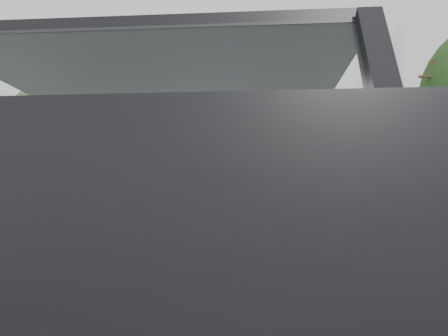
% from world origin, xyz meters
% --- Properties ---
extents(subject_car, '(1.80, 4.00, 1.45)m').
position_xyz_m(subject_car, '(0.00, 0.00, 0.72)').
color(subject_car, black).
rests_on(subject_car, ground).
extents(dashboard, '(1.58, 0.45, 0.30)m').
position_xyz_m(dashboard, '(0.00, 0.62, 0.85)').
color(dashboard, black).
rests_on(dashboard, subject_car).
extents(driver_seat, '(0.50, 0.72, 0.42)m').
position_xyz_m(driver_seat, '(-0.40, -0.29, 0.88)').
color(driver_seat, black).
rests_on(driver_seat, subject_car).
extents(passenger_seat, '(0.50, 0.72, 0.42)m').
position_xyz_m(passenger_seat, '(0.40, -0.29, 0.88)').
color(passenger_seat, black).
rests_on(passenger_seat, subject_car).
extents(steering_wheel, '(0.36, 0.36, 0.04)m').
position_xyz_m(steering_wheel, '(-0.40, 0.33, 0.92)').
color(steering_wheel, black).
rests_on(steering_wheel, dashboard).
extents(cat, '(0.65, 0.26, 0.28)m').
position_xyz_m(cat, '(0.11, 0.58, 1.09)').
color(cat, slate).
rests_on(cat, dashboard).
extents(guardrail, '(0.05, 90.00, 0.32)m').
position_xyz_m(guardrail, '(4.30, 10.00, 0.58)').
color(guardrail, gray).
rests_on(guardrail, ground).
extents(other_car, '(2.80, 5.26, 1.64)m').
position_xyz_m(other_car, '(-0.72, 17.38, 0.82)').
color(other_car, silver).
rests_on(other_car, ground).
extents(highway_sign, '(0.37, 0.85, 2.19)m').
position_xyz_m(highway_sign, '(6.56, 21.82, 1.09)').
color(highway_sign, '#0C441C').
rests_on(highway_sign, ground).
extents(utility_pole, '(0.27, 0.27, 7.43)m').
position_xyz_m(utility_pole, '(8.24, 16.73, 3.71)').
color(utility_pole, brown).
rests_on(utility_pole, ground).
extents(tree_2, '(5.61, 5.61, 6.60)m').
position_xyz_m(tree_2, '(10.55, 26.04, 3.30)').
color(tree_2, '#193C17').
rests_on(tree_2, ground).
extents(tree_3, '(6.69, 6.69, 8.07)m').
position_xyz_m(tree_3, '(14.34, 39.27, 4.04)').
color(tree_3, '#193C17').
rests_on(tree_3, ground).
extents(tree_5, '(5.01, 5.01, 7.39)m').
position_xyz_m(tree_5, '(-10.44, 19.49, 3.69)').
color(tree_5, '#193C17').
rests_on(tree_5, ground).
extents(tree_6, '(5.40, 5.40, 6.60)m').
position_xyz_m(tree_6, '(-8.84, 33.84, 3.30)').
color(tree_6, '#193C17').
rests_on(tree_6, ground).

